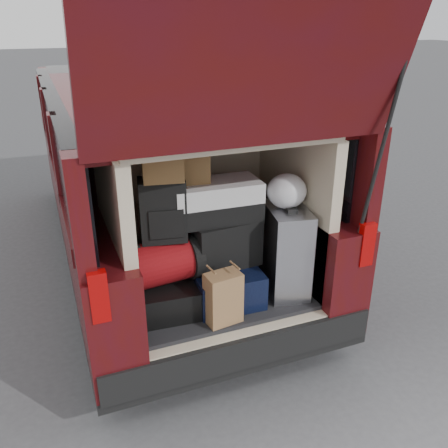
# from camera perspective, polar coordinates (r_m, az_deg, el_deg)

# --- Properties ---
(ground) EXTENTS (80.00, 80.00, 0.00)m
(ground) POSITION_cam_1_polar(r_m,az_deg,el_deg) (3.67, 0.16, -16.95)
(ground) COLOR #3C3C3F
(ground) RESTS_ON ground
(minivan) EXTENTS (1.90, 5.35, 2.77)m
(minivan) POSITION_cam_1_polar(r_m,az_deg,el_deg) (4.79, -8.12, 5.51)
(minivan) COLOR black
(minivan) RESTS_ON ground
(load_floor) EXTENTS (1.24, 1.05, 0.55)m
(load_floor) POSITION_cam_1_polar(r_m,az_deg,el_deg) (3.70, -1.44, -11.13)
(load_floor) COLOR black
(load_floor) RESTS_ON ground
(black_hardshell) EXTENTS (0.41, 0.54, 0.21)m
(black_hardshell) POSITION_cam_1_polar(r_m,az_deg,el_deg) (3.30, -6.91, -8.22)
(black_hardshell) COLOR black
(black_hardshell) RESTS_ON load_floor
(navy_hardshell) EXTENTS (0.48, 0.58, 0.24)m
(navy_hardshell) POSITION_cam_1_polar(r_m,az_deg,el_deg) (3.38, -0.19, -6.81)
(navy_hardshell) COLOR black
(navy_hardshell) RESTS_ON load_floor
(silver_roller) EXTENTS (0.34, 0.47, 0.64)m
(silver_roller) POSITION_cam_1_polar(r_m,az_deg,el_deg) (3.39, 7.45, -3.18)
(silver_roller) COLOR white
(silver_roller) RESTS_ON load_floor
(kraft_bag) EXTENTS (0.24, 0.17, 0.35)m
(kraft_bag) POSITION_cam_1_polar(r_m,az_deg,el_deg) (3.09, -0.10, -8.89)
(kraft_bag) COLOR #9D7447
(kraft_bag) RESTS_ON load_floor
(red_duffel) EXTENTS (0.49, 0.35, 0.30)m
(red_duffel) POSITION_cam_1_polar(r_m,az_deg,el_deg) (3.16, -7.15, -4.48)
(red_duffel) COLOR maroon
(red_duffel) RESTS_ON black_hardshell
(black_soft_case) EXTENTS (0.48, 0.31, 0.33)m
(black_soft_case) POSITION_cam_1_polar(r_m,az_deg,el_deg) (3.27, 0.06, -2.17)
(black_soft_case) COLOR black
(black_soft_case) RESTS_ON navy_hardshell
(backpack) EXTENTS (0.32, 0.23, 0.41)m
(backpack) POSITION_cam_1_polar(r_m,az_deg,el_deg) (3.04, -7.38, 1.69)
(backpack) COLOR black
(backpack) RESTS_ON red_duffel
(twotone_duffel) EXTENTS (0.61, 0.33, 0.27)m
(twotone_duffel) POSITION_cam_1_polar(r_m,az_deg,el_deg) (3.17, -1.06, 2.81)
(twotone_duffel) COLOR silver
(twotone_duffel) RESTS_ON black_soft_case
(grocery_sack_lower) EXTENTS (0.28, 0.24, 0.22)m
(grocery_sack_lower) POSITION_cam_1_polar(r_m,az_deg,el_deg) (2.92, -7.45, 7.42)
(grocery_sack_lower) COLOR brown
(grocery_sack_lower) RESTS_ON backpack
(grocery_sack_upper) EXTENTS (0.23, 0.20, 0.21)m
(grocery_sack_upper) POSITION_cam_1_polar(r_m,az_deg,el_deg) (3.11, -3.87, 6.97)
(grocery_sack_upper) COLOR brown
(grocery_sack_upper) RESTS_ON twotone_duffel
(plastic_bag_right) EXTENTS (0.29, 0.28, 0.24)m
(plastic_bag_right) POSITION_cam_1_polar(r_m,az_deg,el_deg) (3.24, 7.54, 3.96)
(plastic_bag_right) COLOR silver
(plastic_bag_right) RESTS_ON silver_roller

